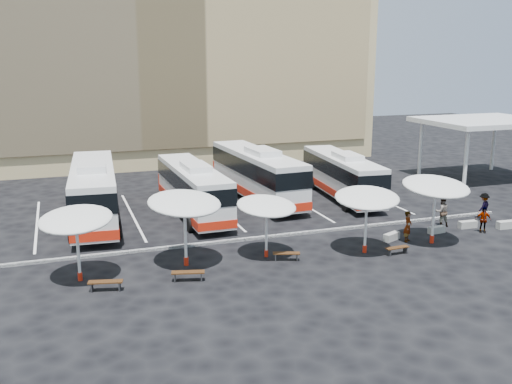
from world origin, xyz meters
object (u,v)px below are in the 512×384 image
object	(u,v)px
wood_bench_1	(188,274)
sunshade_3	(367,198)
conc_bench_2	(468,224)
bus_1	(193,188)
passenger_1	(442,212)
sunshade_4	(436,187)
passenger_2	(483,220)
bus_0	(93,190)
bus_2	(257,173)
passenger_0	(408,226)
sunshade_1	(184,203)
bus_3	(342,174)
conc_bench_0	(392,237)
wood_bench_3	(397,249)
wood_bench_0	(106,283)
conc_bench_1	(437,230)
passenger_3	(484,207)
conc_bench_3	(507,225)
wood_bench_2	(286,254)
sunshade_2	(266,206)
sunshade_0	(76,220)

from	to	relation	value
wood_bench_1	sunshade_3	bearing A→B (deg)	4.69
conc_bench_2	wood_bench_1	bearing A→B (deg)	-171.56
bus_1	conc_bench_2	world-z (taller)	bus_1
conc_bench_2	passenger_1	xyz separation A→B (m)	(-1.38, 0.79, 0.74)
sunshade_4	passenger_2	bearing A→B (deg)	9.17
sunshade_4	passenger_1	bearing A→B (deg)	45.12
bus_0	bus_2	size ratio (longest dim) A/B	1.01
sunshade_3	conc_bench_2	bearing A→B (deg)	12.82
bus_2	passenger_0	distance (m)	13.18
bus_2	sunshade_1	distance (m)	14.27
bus_3	bus_2	bearing A→B (deg)	170.06
bus_2	conc_bench_0	world-z (taller)	bus_2
bus_0	wood_bench_3	size ratio (longest dim) A/B	9.37
conc_bench_2	passenger_0	world-z (taller)	passenger_0
wood_bench_0	conc_bench_1	distance (m)	19.73
sunshade_4	passenger_3	xyz separation A→B (m)	(6.04, 2.91, -2.41)
conc_bench_3	passenger_3	bearing A→B (deg)	91.82
passenger_1	passenger_0	bearing A→B (deg)	34.10
bus_1	bus_3	bearing A→B (deg)	2.53
bus_0	passenger_3	size ratio (longest dim) A/B	7.20
bus_3	sunshade_4	bearing A→B (deg)	-84.97
wood_bench_0	bus_2	bearing A→B (deg)	48.65
bus_2	wood_bench_2	world-z (taller)	bus_2
conc_bench_3	passenger_0	distance (m)	7.29
sunshade_2	passenger_1	world-z (taller)	sunshade_2
passenger_2	bus_1	bearing A→B (deg)	174.93
bus_0	conc_bench_1	xyz separation A→B (m)	(19.22, -9.52, -1.84)
sunshade_2	conc_bench_1	world-z (taller)	sunshade_2
sunshade_0	sunshade_1	size ratio (longest dim) A/B	0.95
conc_bench_0	conc_bench_3	distance (m)	8.01
sunshade_3	conc_bench_0	distance (m)	4.04
bus_0	bus_2	bearing A→B (deg)	13.25
bus_0	passenger_1	distance (m)	22.05
wood_bench_2	wood_bench_3	distance (m)	6.09
conc_bench_1	passenger_0	bearing A→B (deg)	-163.67
passenger_2	bus_2	bearing A→B (deg)	156.74
sunshade_1	conc_bench_2	distance (m)	18.19
passenger_0	passenger_3	xyz separation A→B (m)	(7.19, 2.19, -0.01)
bus_3	passenger_2	size ratio (longest dim) A/B	7.11
conc_bench_0	conc_bench_1	world-z (taller)	conc_bench_0
sunshade_0	wood_bench_0	size ratio (longest dim) A/B	2.76
bus_0	passenger_3	xyz separation A→B (m)	(23.85, -8.08, -1.16)
sunshade_2	passenger_3	bearing A→B (deg)	7.00
conc_bench_1	passenger_1	size ratio (longest dim) A/B	0.57
conc_bench_3	passenger_0	bearing A→B (deg)	-178.92
bus_2	wood_bench_3	distance (m)	14.36
sunshade_0	conc_bench_3	xyz separation A→B (m)	(25.33, 0.05, -2.77)
bus_0	wood_bench_2	bearing A→B (deg)	-46.90
bus_2	bus_0	bearing A→B (deg)	-173.97
sunshade_4	passenger_3	size ratio (longest dim) A/B	2.19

